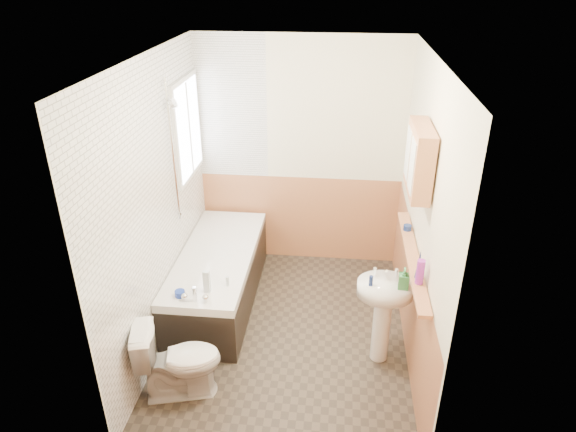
{
  "coord_description": "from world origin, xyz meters",
  "views": [
    {
      "loc": [
        0.41,
        -3.77,
        3.15
      ],
      "look_at": [
        0.0,
        0.15,
        1.15
      ],
      "focal_mm": 32.0,
      "sensor_mm": 36.0,
      "label": 1
    }
  ],
  "objects_px": {
    "sink": "(383,305)",
    "pine_shelf": "(412,257)",
    "bathtub": "(219,276)",
    "toilet": "(179,360)",
    "medicine_cabinet": "(419,160)"
  },
  "relations": [
    {
      "from": "sink",
      "to": "medicine_cabinet",
      "type": "height_order",
      "value": "medicine_cabinet"
    },
    {
      "from": "pine_shelf",
      "to": "medicine_cabinet",
      "type": "xyz_separation_m",
      "value": [
        -0.03,
        0.08,
        0.8
      ]
    },
    {
      "from": "bathtub",
      "to": "medicine_cabinet",
      "type": "height_order",
      "value": "medicine_cabinet"
    },
    {
      "from": "sink",
      "to": "medicine_cabinet",
      "type": "distance_m",
      "value": 1.25
    },
    {
      "from": "bathtub",
      "to": "sink",
      "type": "height_order",
      "value": "sink"
    },
    {
      "from": "medicine_cabinet",
      "to": "bathtub",
      "type": "bearing_deg",
      "value": 163.4
    },
    {
      "from": "bathtub",
      "to": "toilet",
      "type": "relative_size",
      "value": 2.7
    },
    {
      "from": "sink",
      "to": "pine_shelf",
      "type": "xyz_separation_m",
      "value": [
        0.2,
        0.08,
        0.43
      ]
    },
    {
      "from": "bathtub",
      "to": "pine_shelf",
      "type": "relative_size",
      "value": 1.15
    },
    {
      "from": "toilet",
      "to": "bathtub",
      "type": "bearing_deg",
      "value": -15.73
    },
    {
      "from": "bathtub",
      "to": "toilet",
      "type": "bearing_deg",
      "value": -91.38
    },
    {
      "from": "toilet",
      "to": "pine_shelf",
      "type": "bearing_deg",
      "value": -84.41
    },
    {
      "from": "bathtub",
      "to": "toilet",
      "type": "height_order",
      "value": "bathtub"
    },
    {
      "from": "medicine_cabinet",
      "to": "pine_shelf",
      "type": "bearing_deg",
      "value": -69.76
    },
    {
      "from": "sink",
      "to": "medicine_cabinet",
      "type": "bearing_deg",
      "value": 30.23
    }
  ]
}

